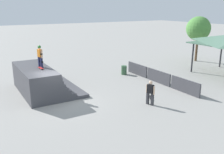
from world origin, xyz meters
TOP-DOWN VIEW (x-y plane):
  - ground_plane at (0.00, 0.00)m, footprint 160.00×160.00m
  - quarter_pipe_ramp at (-2.64, -0.52)m, footprint 5.96×4.08m
  - skater_on_deck at (-2.41, -0.43)m, footprint 0.70×0.28m
  - skateboard_on_deck at (-1.96, -0.56)m, footprint 0.79×0.24m
  - bystander_walking at (3.61, 5.02)m, footprint 0.66×0.35m
  - skateboard_on_ground at (2.72, 5.83)m, footprint 0.83×0.58m
  - barrier_fence at (0.06, 8.81)m, footprint 8.88×0.12m
  - tree_beside_pavilion at (-4.58, 18.67)m, footprint 2.80×2.80m
  - trash_bin at (-3.75, 7.80)m, footprint 0.52×0.52m

SIDE VIEW (x-z plane):
  - ground_plane at x=0.00m, z-range 0.00..0.00m
  - skateboard_on_ground at x=2.72m, z-range 0.01..0.10m
  - trash_bin at x=-3.75m, z-range 0.00..0.85m
  - barrier_fence at x=0.06m, z-range 0.00..1.05m
  - quarter_pipe_ramp at x=-2.64m, z-range -0.12..1.86m
  - bystander_walking at x=3.61m, z-range 0.09..1.74m
  - skateboard_on_deck at x=-1.96m, z-range 1.99..2.08m
  - skater_on_deck at x=-2.41m, z-range 2.10..3.73m
  - tree_beside_pavilion at x=-4.58m, z-range 1.20..6.44m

